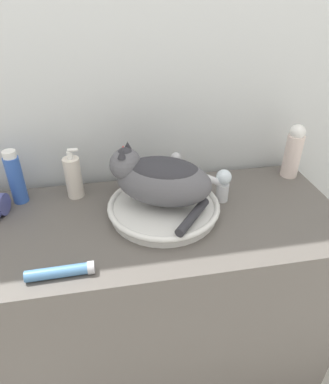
# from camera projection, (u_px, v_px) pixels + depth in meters

# --- Properties ---
(wall_back) EXTENTS (8.00, 0.05, 2.40)m
(wall_back) POSITION_uv_depth(u_px,v_px,m) (132.00, 82.00, 1.19)
(wall_back) COLOR silver
(wall_back) RESTS_ON ground_plane
(vanity_counter) EXTENTS (1.30, 0.54, 0.84)m
(vanity_counter) POSITION_uv_depth(u_px,v_px,m) (151.00, 305.00, 1.34)
(vanity_counter) COLOR #56514C
(vanity_counter) RESTS_ON ground_plane
(sink_basin) EXTENTS (0.37, 0.37, 0.04)m
(sink_basin) POSITION_uv_depth(u_px,v_px,m) (164.00, 207.00, 1.13)
(sink_basin) COLOR silver
(sink_basin) RESTS_ON vanity_counter
(cat) EXTENTS (0.34, 0.32, 0.19)m
(cat) POSITION_uv_depth(u_px,v_px,m) (159.00, 178.00, 1.07)
(cat) COLOR #56565B
(cat) RESTS_ON sink_basin
(faucet) EXTENTS (0.15, 0.06, 0.15)m
(faucet) POSITION_uv_depth(u_px,v_px,m) (220.00, 183.00, 1.17)
(faucet) COLOR silver
(faucet) RESTS_ON vanity_counter
(deodorant_stick) EXTENTS (0.04, 0.04, 0.14)m
(deodorant_stick) POSITION_uv_depth(u_px,v_px,m) (176.00, 170.00, 1.25)
(deodorant_stick) COLOR silver
(deodorant_stick) RESTS_ON vanity_counter
(shampoo_bottle_tall) EXTENTS (0.05, 0.05, 0.19)m
(shampoo_bottle_tall) POSITION_uv_depth(u_px,v_px,m) (16.00, 178.00, 1.15)
(shampoo_bottle_tall) COLOR #335BB7
(shampoo_bottle_tall) RESTS_ON vanity_counter
(soap_pump_bottle) EXTENTS (0.06, 0.06, 0.19)m
(soap_pump_bottle) POSITION_uv_depth(u_px,v_px,m) (73.00, 177.00, 1.19)
(soap_pump_bottle) COLOR silver
(soap_pump_bottle) RESTS_ON vanity_counter
(hairspray_can_black) EXTENTS (0.05, 0.05, 0.18)m
(hairspray_can_black) POSITION_uv_depth(u_px,v_px,m) (125.00, 171.00, 1.21)
(hairspray_can_black) COLOR #28232D
(hairspray_can_black) RESTS_ON vanity_counter
(lotion_bottle_white) EXTENTS (0.06, 0.06, 0.21)m
(lotion_bottle_white) POSITION_uv_depth(u_px,v_px,m) (293.00, 151.00, 1.30)
(lotion_bottle_white) COLOR silver
(lotion_bottle_white) RESTS_ON vanity_counter
(cream_tube) EXTENTS (0.18, 0.04, 0.04)m
(cream_tube) POSITION_uv_depth(u_px,v_px,m) (61.00, 272.00, 0.90)
(cream_tube) COLOR #4C7FB2
(cream_tube) RESTS_ON vanity_counter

